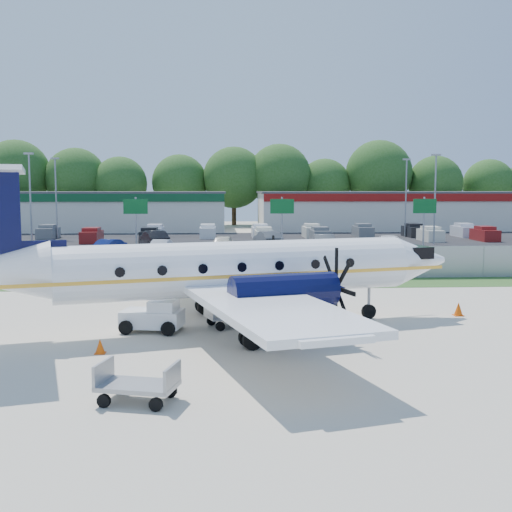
{
  "coord_description": "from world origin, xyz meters",
  "views": [
    {
      "loc": [
        -1.91,
        -25.55,
        5.62
      ],
      "look_at": [
        0.0,
        6.0,
        2.3
      ],
      "focal_mm": 45.0,
      "sensor_mm": 36.0,
      "label": 1
    }
  ],
  "objects": [
    {
      "name": "parked_car_c",
      "position": [
        -1.49,
        29.3,
        0.0
      ],
      "size": [
        2.38,
        4.93,
        1.62
      ],
      "primitive_type": "imported",
      "rotation": [
        0.0,
        0.0,
        -0.1
      ],
      "color": "beige",
      "rests_on": "ground"
    },
    {
      "name": "road_car_west",
      "position": [
        -12.34,
        16.93,
        0.0
      ],
      "size": [
        5.11,
        3.18,
        1.62
      ],
      "primitive_type": "imported",
      "rotation": [
        0.0,
        0.0,
        1.86
      ],
      "color": "navy",
      "rests_on": "ground"
    },
    {
      "name": "parked_car_g",
      "position": [
        2.9,
        35.51,
        0.0
      ],
      "size": [
        2.66,
        5.1,
        1.6
      ],
      "primitive_type": "imported",
      "rotation": [
        0.0,
        0.0,
        3.35
      ],
      "color": "#595B5E",
      "rests_on": "ground"
    },
    {
      "name": "baggage_cart_far",
      "position": [
        -1.29,
        0.24,
        0.52
      ],
      "size": [
        2.41,
        1.87,
        1.11
      ],
      "color": "gray",
      "rests_on": "ground"
    },
    {
      "name": "light_pole_nw",
      "position": [
        -20.0,
        38.0,
        5.23
      ],
      "size": [
        0.9,
        0.35,
        9.09
      ],
      "color": "gray",
      "rests_on": "ground"
    },
    {
      "name": "light_pole_se",
      "position": [
        20.0,
        48.0,
        5.23
      ],
      "size": [
        0.9,
        0.35,
        9.09
      ],
      "color": "gray",
      "rests_on": "ground"
    },
    {
      "name": "light_pole_sw",
      "position": [
        -20.0,
        48.0,
        5.23
      ],
      "size": [
        0.9,
        0.35,
        9.09
      ],
      "color": "gray",
      "rests_on": "ground"
    },
    {
      "name": "parking_lot",
      "position": [
        0.0,
        40.0,
        0.01
      ],
      "size": [
        170.0,
        32.0,
        0.02
      ],
      "primitive_type": "cube",
      "color": "black",
      "rests_on": "ground"
    },
    {
      "name": "road_car_mid",
      "position": [
        1.51,
        20.59,
        0.0
      ],
      "size": [
        5.9,
        3.5,
        1.54
      ],
      "primitive_type": "imported",
      "rotation": [
        0.0,
        0.0,
        -1.39
      ],
      "color": "silver",
      "rests_on": "ground"
    },
    {
      "name": "aircraft",
      "position": [
        -1.53,
        -0.2,
        2.45
      ],
      "size": [
        20.81,
        20.33,
        6.36
      ],
      "color": "white",
      "rests_on": "ground"
    },
    {
      "name": "parked_car_e",
      "position": [
        13.02,
        29.13,
        0.0
      ],
      "size": [
        3.53,
        6.0,
        1.57
      ],
      "primitive_type": "imported",
      "rotation": [
        0.0,
        0.0,
        -0.17
      ],
      "color": "silver",
      "rests_on": "ground"
    },
    {
      "name": "pushback_tug",
      "position": [
        -4.39,
        -0.4,
        0.6
      ],
      "size": [
        2.56,
        2.06,
        1.26
      ],
      "color": "white",
      "rests_on": "ground"
    },
    {
      "name": "sign_mid",
      "position": [
        3.0,
        22.91,
        3.61
      ],
      "size": [
        1.8,
        0.26,
        5.0
      ],
      "color": "gray",
      "rests_on": "ground"
    },
    {
      "name": "building_west",
      "position": [
        -24.0,
        61.98,
        2.63
      ],
      "size": [
        46.4,
        12.4,
        5.24
      ],
      "color": "silver",
      "rests_on": "ground"
    },
    {
      "name": "cone_port_wing",
      "position": [
        -5.94,
        -3.78,
        0.24
      ],
      "size": [
        0.36,
        0.36,
        0.52
      ],
      "color": "#DC4C06",
      "rests_on": "ground"
    },
    {
      "name": "far_parking_rows",
      "position": [
        0.0,
        45.0,
        0.0
      ],
      "size": [
        56.0,
        10.0,
        1.6
      ],
      "primitive_type": null,
      "color": "gray",
      "rests_on": "ground"
    },
    {
      "name": "ground",
      "position": [
        0.0,
        0.0,
        0.0
      ],
      "size": [
        170.0,
        170.0,
        0.0
      ],
      "primitive_type": "plane",
      "color": "beige",
      "rests_on": "ground"
    },
    {
      "name": "sign_right",
      "position": [
        14.0,
        22.91,
        3.61
      ],
      "size": [
        1.8,
        0.26,
        5.0
      ],
      "color": "gray",
      "rests_on": "ground"
    },
    {
      "name": "sign_left",
      "position": [
        -8.0,
        22.91,
        3.61
      ],
      "size": [
        1.8,
        0.26,
        5.0
      ],
      "color": "gray",
      "rests_on": "ground"
    },
    {
      "name": "light_pole_ne",
      "position": [
        20.0,
        38.0,
        5.23
      ],
      "size": [
        0.9,
        0.35,
        9.09
      ],
      "color": "gray",
      "rests_on": "ground"
    },
    {
      "name": "access_road",
      "position": [
        0.0,
        19.0,
        0.01
      ],
      "size": [
        170.0,
        8.0,
        0.02
      ],
      "primitive_type": "cube",
      "color": "black",
      "rests_on": "ground"
    },
    {
      "name": "parked_car_f",
      "position": [
        -7.92,
        35.23,
        0.0
      ],
      "size": [
        3.47,
        5.47,
        1.7
      ],
      "primitive_type": "imported",
      "rotation": [
        0.0,
        0.0,
        3.49
      ],
      "color": "black",
      "rests_on": "ground"
    },
    {
      "name": "cone_starboard_wing",
      "position": [
        4.01,
        7.4,
        0.23
      ],
      "size": [
        0.34,
        0.34,
        0.48
      ],
      "color": "#DC4C06",
      "rests_on": "ground"
    },
    {
      "name": "building_east",
      "position": [
        26.0,
        61.98,
        2.63
      ],
      "size": [
        44.4,
        12.4,
        5.24
      ],
      "color": "silver",
      "rests_on": "ground"
    },
    {
      "name": "tree_line",
      "position": [
        0.0,
        74.0,
        0.0
      ],
      "size": [
        112.0,
        6.0,
        14.0
      ],
      "primitive_type": null,
      "color": "#224D16",
      "rests_on": "ground"
    },
    {
      "name": "parked_car_d",
      "position": [
        7.41,
        29.74,
        0.0
      ],
      "size": [
        2.08,
        5.06,
        1.63
      ],
      "primitive_type": "imported",
      "rotation": [
        0.0,
        0.0,
        -0.07
      ],
      "color": "#595B5E",
      "rests_on": "ground"
    },
    {
      "name": "perimeter_fence",
      "position": [
        0.0,
        14.0,
        1.0
      ],
      "size": [
        120.0,
        0.06,
        1.99
      ],
      "color": "gray",
      "rests_on": "ground"
    },
    {
      "name": "parked_car_a",
      "position": [
        -11.16,
        28.38,
        0.0
      ],
      "size": [
        3.0,
        4.51,
        1.41
      ],
      "primitive_type": "imported",
      "rotation": [
        0.0,
        0.0,
        -0.39
      ],
      "color": "navy",
      "rests_on": "ground"
    },
    {
      "name": "parked_car_b",
      "position": [
        -6.7,
        28.41,
        0.0
      ],
      "size": [
        2.03,
        4.26,
        1.35
      ],
      "primitive_type": "imported",
      "rotation": [
        0.0,
        0.0,
        -0.15
      ],
      "color": "silver",
      "rests_on": "ground"
    },
    {
      "name": "cone_nose",
      "position": [
        8.78,
        1.94,
        0.29
      ],
      "size": [
        0.43,
        0.43,
        0.61
      ],
      "color": "#DC4C06",
      "rests_on": "ground"
    },
    {
      "name": "baggage_cart_near",
      "position": [
        -4.03,
        -8.96,
        0.49
      ],
      "size": [
        2.27,
        1.7,
        1.06
      ],
      "color": "gray",
      "rests_on": "ground"
    },
    {
      "name": "grass_verge",
      "position": [
        0.0,
        12.0,
        0.01
      ],
      "size": [
        170.0,
        4.0,
        0.02
      ],
      "primitive_type": "cube",
      "color": "#2D561E",
      "rests_on": "ground"
    }
  ]
}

